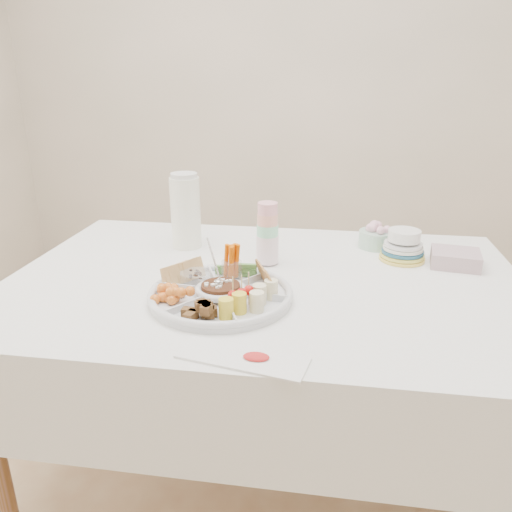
# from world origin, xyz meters

# --- Properties ---
(floor) EXTENTS (4.00, 4.00, 0.00)m
(floor) POSITION_xyz_m (0.00, 0.00, 0.00)
(floor) COLOR tan
(floor) RESTS_ON ground
(wall_back) EXTENTS (4.00, 0.02, 2.70)m
(wall_back) POSITION_xyz_m (0.00, 2.00, 1.35)
(wall_back) COLOR beige
(wall_back) RESTS_ON ground
(dining_table) EXTENTS (1.52, 1.02, 0.76)m
(dining_table) POSITION_xyz_m (0.00, 0.00, 0.38)
(dining_table) COLOR white
(dining_table) RESTS_ON floor
(party_tray) EXTENTS (0.42, 0.42, 0.04)m
(party_tray) POSITION_xyz_m (-0.10, -0.17, 0.78)
(party_tray) COLOR silver
(party_tray) RESTS_ON dining_table
(bean_dip) EXTENTS (0.11, 0.11, 0.04)m
(bean_dip) POSITION_xyz_m (-0.10, -0.17, 0.79)
(bean_dip) COLOR #3D1F14
(bean_dip) RESTS_ON party_tray
(tortillas) EXTENTS (0.11, 0.11, 0.06)m
(tortillas) POSITION_xyz_m (0.02, -0.12, 0.80)
(tortillas) COLOR #936544
(tortillas) RESTS_ON party_tray
(carrot_cucumber) EXTENTS (0.12, 0.12, 0.10)m
(carrot_cucumber) POSITION_xyz_m (-0.08, -0.04, 0.82)
(carrot_cucumber) COLOR #EB6000
(carrot_cucumber) RESTS_ON party_tray
(pita_raisins) EXTENTS (0.13, 0.13, 0.06)m
(pita_raisins) POSITION_xyz_m (-0.20, -0.09, 0.80)
(pita_raisins) COLOR #EECB75
(pita_raisins) RESTS_ON party_tray
(cherries) EXTENTS (0.13, 0.13, 0.05)m
(cherries) POSITION_xyz_m (-0.21, -0.22, 0.79)
(cherries) COLOR orange
(cherries) RESTS_ON party_tray
(granola_chunks) EXTENTS (0.11, 0.11, 0.04)m
(granola_chunks) POSITION_xyz_m (-0.11, -0.30, 0.79)
(granola_chunks) COLOR #402711
(granola_chunks) RESTS_ON party_tray
(banana_tomato) EXTENTS (0.13, 0.13, 0.10)m
(banana_tomato) POSITION_xyz_m (0.01, -0.25, 0.82)
(banana_tomato) COLOR #DCC784
(banana_tomato) RESTS_ON party_tray
(cup_stack) EXTENTS (0.08, 0.08, 0.19)m
(cup_stack) POSITION_xyz_m (-0.01, 0.12, 0.86)
(cup_stack) COLOR silver
(cup_stack) RESTS_ON dining_table
(thermos) EXTENTS (0.12, 0.12, 0.26)m
(thermos) POSITION_xyz_m (-0.31, 0.24, 0.89)
(thermos) COLOR white
(thermos) RESTS_ON dining_table
(flower_bowl) EXTENTS (0.15, 0.15, 0.09)m
(flower_bowl) POSITION_xyz_m (0.34, 0.33, 0.80)
(flower_bowl) COLOR #A2D7BE
(flower_bowl) RESTS_ON dining_table
(napkin_stack) EXTENTS (0.16, 0.15, 0.05)m
(napkin_stack) POSITION_xyz_m (0.58, 0.19, 0.78)
(napkin_stack) COLOR #BB9CA4
(napkin_stack) RESTS_ON dining_table
(plate_stack) EXTENTS (0.19, 0.19, 0.09)m
(plate_stack) POSITION_xyz_m (0.42, 0.22, 0.80)
(plate_stack) COLOR gold
(plate_stack) RESTS_ON dining_table
(placemat) EXTENTS (0.29, 0.15, 0.01)m
(placemat) POSITION_xyz_m (0.01, -0.45, 0.76)
(placemat) COLOR white
(placemat) RESTS_ON dining_table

